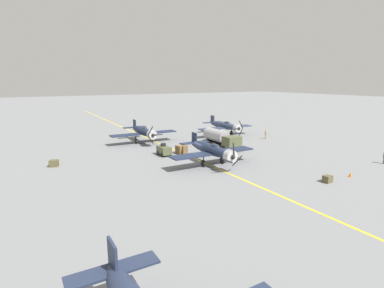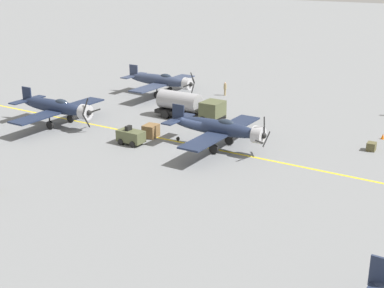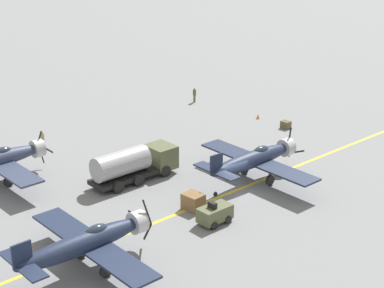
% 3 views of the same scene
% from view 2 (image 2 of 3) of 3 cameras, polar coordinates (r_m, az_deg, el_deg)
% --- Properties ---
extents(ground_plane, '(400.00, 400.00, 0.00)m').
position_cam_2_polar(ground_plane, '(51.35, -0.05, -0.05)').
color(ground_plane, slate).
extents(taxiway_stripe, '(0.30, 160.00, 0.01)m').
position_cam_2_polar(taxiway_stripe, '(51.35, -0.05, -0.05)').
color(taxiway_stripe, yellow).
rests_on(taxiway_stripe, ground).
extents(airplane_near_left, '(12.00, 9.98, 3.65)m').
position_cam_2_polar(airplane_near_left, '(70.06, -3.30, 6.77)').
color(airplane_near_left, '#303A54').
rests_on(airplane_near_left, ground).
extents(airplane_near_center, '(12.00, 9.98, 3.65)m').
position_cam_2_polar(airplane_near_center, '(58.71, -14.22, 3.84)').
color(airplane_near_center, '#1D2741').
rests_on(airplane_near_center, ground).
extents(airplane_mid_center, '(12.00, 9.98, 3.80)m').
position_cam_2_polar(airplane_mid_center, '(49.68, 2.87, 1.71)').
color(airplane_mid_center, '#1F2943').
rests_on(airplane_mid_center, ground).
extents(fuel_tanker, '(2.68, 8.00, 2.98)m').
position_cam_2_polar(fuel_tanker, '(59.27, -0.24, 4.06)').
color(fuel_tanker, black).
rests_on(fuel_tanker, ground).
extents(tow_tractor, '(1.57, 2.60, 1.79)m').
position_cam_2_polar(tow_tractor, '(51.58, -6.55, 0.83)').
color(tow_tractor, '#515638').
rests_on(tow_tractor, ground).
extents(ground_crew_inspecting, '(0.38, 0.38, 1.75)m').
position_cam_2_polar(ground_crew_inspecting, '(70.49, 3.55, 5.95)').
color(ground_crew_inspecting, tan).
rests_on(ground_crew_inspecting, ground).
extents(supply_crate_by_tanker, '(0.97, 0.82, 0.78)m').
position_cam_2_polar(supply_crate_by_tanker, '(52.34, 18.58, -0.25)').
color(supply_crate_by_tanker, brown).
rests_on(supply_crate_by_tanker, ground).
extents(supply_crate_mid_lane, '(1.65, 1.43, 1.28)m').
position_cam_2_polar(supply_crate_mid_lane, '(53.53, -4.41, 1.40)').
color(supply_crate_mid_lane, brown).
rests_on(supply_crate_mid_lane, ground).
extents(traffic_cone, '(0.36, 0.36, 0.55)m').
position_cam_2_polar(traffic_cone, '(56.14, 19.68, 0.77)').
color(traffic_cone, orange).
rests_on(traffic_cone, ground).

